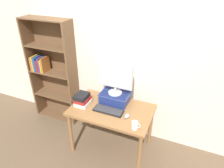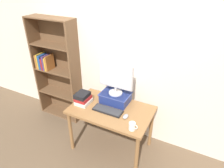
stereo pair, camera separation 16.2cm
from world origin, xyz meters
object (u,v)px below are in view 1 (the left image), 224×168
bookshelf_unit (52,71)px  computer_mouse (127,116)px  riser_box (115,97)px  desk (112,114)px  computer_monitor (115,78)px  coffee_mug (135,125)px  keyboard (108,111)px  book_stack (83,100)px

bookshelf_unit → computer_mouse: (1.51, -0.44, -0.18)m
riser_box → desk: bearing=-82.3°
computer_monitor → computer_mouse: bearing=-43.7°
desk → coffee_mug: (0.42, -0.26, 0.14)m
keyboard → book_stack: bearing=178.5°
riser_box → coffee_mug: size_ratio=3.72×
computer_monitor → keyboard: computer_monitor is taller
computer_monitor → keyboard: (0.00, -0.25, -0.39)m
desk → keyboard: bearing=-107.8°
computer_mouse → book_stack: 0.69m
coffee_mug → book_stack: bearing=166.6°
desk → keyboard: keyboard is taller
desk → computer_mouse: 0.29m
desk → computer_monitor: computer_monitor is taller
computer_monitor → book_stack: 0.57m
computer_monitor → desk: bearing=-82.3°
desk → keyboard: 0.12m
computer_monitor → coffee_mug: bearing=-45.0°
bookshelf_unit → keyboard: 1.32m
keyboard → computer_mouse: (0.28, -0.02, 0.01)m
bookshelf_unit → coffee_mug: bearing=-20.1°
computer_monitor → coffee_mug: computer_monitor is taller
book_stack → coffee_mug: bearing=-13.4°
keyboard → book_stack: book_stack is taller
computer_monitor → keyboard: bearing=-89.0°
computer_mouse → coffee_mug: 0.24m
riser_box → computer_mouse: size_ratio=4.05×
bookshelf_unit → riser_box: bearing=-7.9°
riser_box → computer_mouse: 0.39m
computer_mouse → coffee_mug: coffee_mug is taller
computer_mouse → book_stack: size_ratio=0.46×
coffee_mug → computer_mouse: bearing=133.0°
desk → computer_mouse: size_ratio=10.92×
riser_box → book_stack: 0.47m
riser_box → computer_monitor: computer_monitor is taller
riser_box → coffee_mug: bearing=-45.1°
keyboard → riser_box: bearing=91.0°
desk → book_stack: 0.46m
keyboard → desk: bearing=72.2°
riser_box → computer_monitor: bearing=-90.0°
keyboard → book_stack: size_ratio=1.84×
bookshelf_unit → computer_monitor: bearing=-7.9°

